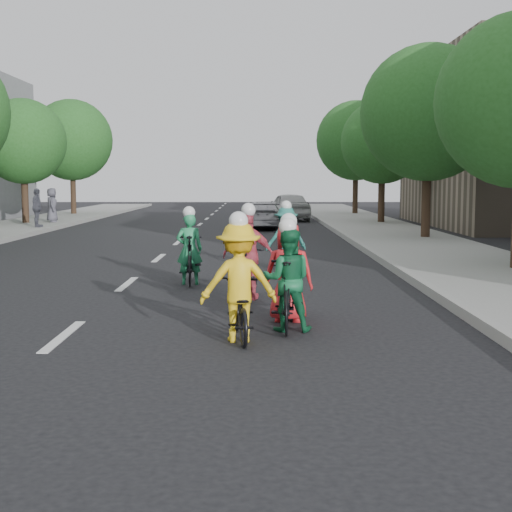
{
  "coord_description": "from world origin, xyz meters",
  "views": [
    {
      "loc": [
        2.7,
        -9.83,
        2.19
      ],
      "look_at": [
        2.71,
        1.26,
        1.0
      ],
      "focal_mm": 50.0,
      "sensor_mm": 36.0,
      "label": 1
    }
  ],
  "objects_px": {
    "cyclist_3": "(286,243)",
    "cyclist_5": "(288,284)",
    "cyclist_1": "(287,287)",
    "spectator_2": "(52,205)",
    "follow_car_lead": "(264,215)",
    "spectator_1": "(37,208)",
    "follow_car_trail": "(289,206)",
    "cyclist_4": "(239,293)",
    "cyclist_0": "(249,264)",
    "cyclist_2": "(190,256)"
  },
  "relations": [
    {
      "from": "cyclist_3",
      "to": "cyclist_5",
      "type": "relative_size",
      "value": 1.0
    },
    {
      "from": "cyclist_1",
      "to": "spectator_2",
      "type": "xyz_separation_m",
      "value": [
        -10.23,
        24.01,
        0.34
      ]
    },
    {
      "from": "follow_car_lead",
      "to": "spectator_1",
      "type": "height_order",
      "value": "spectator_1"
    },
    {
      "from": "cyclist_1",
      "to": "spectator_2",
      "type": "bearing_deg",
      "value": -63.75
    },
    {
      "from": "cyclist_5",
      "to": "follow_car_trail",
      "type": "bearing_deg",
      "value": -85.21
    },
    {
      "from": "cyclist_1",
      "to": "cyclist_4",
      "type": "bearing_deg",
      "value": 48.06
    },
    {
      "from": "cyclist_0",
      "to": "cyclist_2",
      "type": "xyz_separation_m",
      "value": [
        -1.25,
        1.9,
        -0.06
      ]
    },
    {
      "from": "cyclist_2",
      "to": "spectator_1",
      "type": "distance_m",
      "value": 17.63
    },
    {
      "from": "cyclist_0",
      "to": "spectator_1",
      "type": "distance_m",
      "value": 19.9
    },
    {
      "from": "cyclist_2",
      "to": "follow_car_lead",
      "type": "height_order",
      "value": "cyclist_2"
    },
    {
      "from": "cyclist_1",
      "to": "cyclist_3",
      "type": "height_order",
      "value": "cyclist_3"
    },
    {
      "from": "cyclist_2",
      "to": "spectator_2",
      "type": "relative_size",
      "value": 1.08
    },
    {
      "from": "cyclist_5",
      "to": "cyclist_1",
      "type": "bearing_deg",
      "value": 93.55
    },
    {
      "from": "cyclist_0",
      "to": "cyclist_3",
      "type": "distance_m",
      "value": 4.3
    },
    {
      "from": "cyclist_3",
      "to": "cyclist_5",
      "type": "bearing_deg",
      "value": 76.02
    },
    {
      "from": "cyclist_5",
      "to": "follow_car_trail",
      "type": "height_order",
      "value": "cyclist_5"
    },
    {
      "from": "cyclist_2",
      "to": "follow_car_trail",
      "type": "xyz_separation_m",
      "value": [
        3.18,
        23.52,
        0.16
      ]
    },
    {
      "from": "cyclist_1",
      "to": "follow_car_trail",
      "type": "xyz_separation_m",
      "value": [
        1.34,
        28.12,
        0.13
      ]
    },
    {
      "from": "follow_car_lead",
      "to": "cyclist_4",
      "type": "bearing_deg",
      "value": 90.54
    },
    {
      "from": "cyclist_4",
      "to": "cyclist_2",
      "type": "bearing_deg",
      "value": -85.37
    },
    {
      "from": "cyclist_3",
      "to": "cyclist_4",
      "type": "relative_size",
      "value": 0.96
    },
    {
      "from": "cyclist_1",
      "to": "cyclist_5",
      "type": "xyz_separation_m",
      "value": [
        0.05,
        0.67,
        -0.04
      ]
    },
    {
      "from": "follow_car_trail",
      "to": "spectator_1",
      "type": "distance_m",
      "value": 13.63
    },
    {
      "from": "cyclist_1",
      "to": "follow_car_lead",
      "type": "height_order",
      "value": "cyclist_1"
    },
    {
      "from": "spectator_2",
      "to": "cyclist_0",
      "type": "bearing_deg",
      "value": -169.51
    },
    {
      "from": "cyclist_2",
      "to": "cyclist_3",
      "type": "xyz_separation_m",
      "value": [
        2.12,
        2.31,
        0.06
      ]
    },
    {
      "from": "cyclist_3",
      "to": "follow_car_lead",
      "type": "xyz_separation_m",
      "value": [
        -0.36,
        14.75,
        -0.04
      ]
    },
    {
      "from": "cyclist_0",
      "to": "follow_car_trail",
      "type": "relative_size",
      "value": 0.4
    },
    {
      "from": "cyclist_3",
      "to": "cyclist_4",
      "type": "bearing_deg",
      "value": 70.88
    },
    {
      "from": "cyclist_2",
      "to": "cyclist_4",
      "type": "relative_size",
      "value": 1.0
    },
    {
      "from": "follow_car_trail",
      "to": "spectator_1",
      "type": "xyz_separation_m",
      "value": [
        -11.17,
        -7.81,
        0.23
      ]
    },
    {
      "from": "cyclist_0",
      "to": "spectator_2",
      "type": "relative_size",
      "value": 1.08
    },
    {
      "from": "cyclist_4",
      "to": "cyclist_3",
      "type": "bearing_deg",
      "value": -104.93
    },
    {
      "from": "cyclist_4",
      "to": "follow_car_lead",
      "type": "distance_m",
      "value": 22.35
    },
    {
      "from": "spectator_1",
      "to": "spectator_2",
      "type": "relative_size",
      "value": 1.02
    },
    {
      "from": "cyclist_4",
      "to": "follow_car_trail",
      "type": "xyz_separation_m",
      "value": [
        2.03,
        28.81,
        0.09
      ]
    },
    {
      "from": "cyclist_0",
      "to": "cyclist_5",
      "type": "distance_m",
      "value": 2.12
    },
    {
      "from": "follow_car_lead",
      "to": "spectator_2",
      "type": "distance_m",
      "value": 10.44
    },
    {
      "from": "cyclist_1",
      "to": "follow_car_lead",
      "type": "relative_size",
      "value": 0.42
    },
    {
      "from": "cyclist_1",
      "to": "cyclist_5",
      "type": "distance_m",
      "value": 0.68
    },
    {
      "from": "spectator_1",
      "to": "spectator_2",
      "type": "height_order",
      "value": "spectator_1"
    },
    {
      "from": "cyclist_4",
      "to": "spectator_2",
      "type": "bearing_deg",
      "value": -76.51
    },
    {
      "from": "cyclist_1",
      "to": "follow_car_trail",
      "type": "height_order",
      "value": "cyclist_1"
    },
    {
      "from": "cyclist_5",
      "to": "spectator_1",
      "type": "bearing_deg",
      "value": -55.83
    },
    {
      "from": "cyclist_5",
      "to": "follow_car_lead",
      "type": "bearing_deg",
      "value": -82.18
    },
    {
      "from": "cyclist_3",
      "to": "cyclist_4",
      "type": "xyz_separation_m",
      "value": [
        -0.97,
        -7.59,
        0.0
      ]
    },
    {
      "from": "cyclist_5",
      "to": "spectator_1",
      "type": "distance_m",
      "value": 21.99
    },
    {
      "from": "cyclist_4",
      "to": "spectator_2",
      "type": "relative_size",
      "value": 1.08
    },
    {
      "from": "cyclist_3",
      "to": "cyclist_0",
      "type": "bearing_deg",
      "value": 66.5
    },
    {
      "from": "follow_car_lead",
      "to": "follow_car_trail",
      "type": "relative_size",
      "value": 0.95
    }
  ]
}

